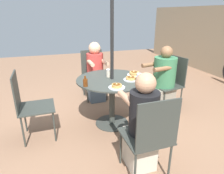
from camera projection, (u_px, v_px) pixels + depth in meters
name	position (u px, v px, depth m)	size (l,w,h in m)	color
ground_plane	(112.00, 123.00, 3.20)	(12.00, 12.00, 0.00)	#8C664C
patio_table	(112.00, 90.00, 3.00)	(1.05, 1.05, 0.75)	#383D38
umbrella_pole	(112.00, 54.00, 2.81)	(0.05, 0.05, 2.23)	black
patio_chair_north	(150.00, 134.00, 1.97)	(0.46, 0.46, 0.95)	#333833
diner_north	(142.00, 126.00, 2.13)	(0.51, 0.32, 1.13)	beige
patio_chair_east	(171.00, 80.00, 3.54)	(0.53, 0.53, 0.95)	#333833
diner_east	(162.00, 83.00, 3.46)	(0.45, 0.58, 1.16)	gray
patio_chair_south	(93.00, 71.00, 4.06)	(0.46, 0.46, 0.95)	#333833
diner_south	(96.00, 74.00, 3.90)	(0.53, 0.33, 1.15)	slate
patio_chair_west	(28.00, 103.00, 2.65)	(0.47, 0.47, 0.95)	#333833
pancake_plate_a	(134.00, 74.00, 3.10)	(0.22, 0.22, 0.07)	white
pancake_plate_b	(131.00, 79.00, 2.88)	(0.22, 0.22, 0.06)	white
pancake_plate_c	(117.00, 86.00, 2.58)	(0.22, 0.22, 0.06)	white
syrup_bottle	(85.00, 82.00, 2.62)	(0.08, 0.06, 0.14)	#602D0F
coffee_cup	(109.00, 73.00, 3.01)	(0.08, 0.08, 0.12)	beige
drinking_glass_a	(139.00, 78.00, 2.75)	(0.07, 0.07, 0.14)	silver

